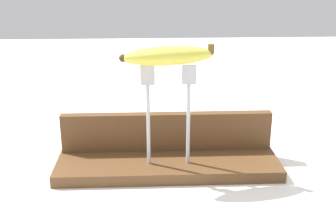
% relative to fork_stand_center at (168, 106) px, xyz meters
% --- Properties ---
extents(ground_plane, '(3.00, 3.00, 0.00)m').
position_rel_fork_stand_center_xyz_m(ground_plane, '(0.00, 0.01, -0.14)').
color(ground_plane, silver).
extents(wooden_board, '(0.43, 0.13, 0.02)m').
position_rel_fork_stand_center_xyz_m(wooden_board, '(0.00, 0.01, -0.13)').
color(wooden_board, brown).
rests_on(wooden_board, ground).
extents(board_backstop, '(0.43, 0.02, 0.08)m').
position_rel_fork_stand_center_xyz_m(board_backstop, '(0.00, 0.06, -0.08)').
color(board_backstop, brown).
rests_on(board_backstop, wooden_board).
extents(fork_stand_center, '(0.10, 0.01, 0.19)m').
position_rel_fork_stand_center_xyz_m(fork_stand_center, '(0.00, 0.00, 0.00)').
color(fork_stand_center, '#B2B2B7').
rests_on(fork_stand_center, wooden_board).
extents(banana_raised_center, '(0.18, 0.08, 0.04)m').
position_rel_fork_stand_center_xyz_m(banana_raised_center, '(-0.00, -0.00, 0.10)').
color(banana_raised_center, '#DBD147').
rests_on(banana_raised_center, fork_stand_center).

